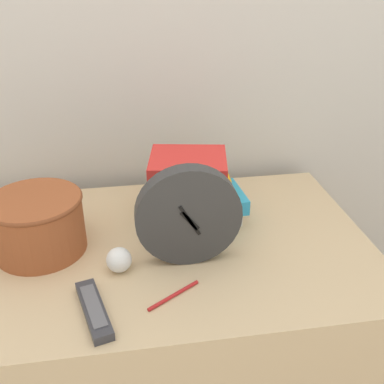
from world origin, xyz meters
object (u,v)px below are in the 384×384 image
at_px(desk_clock, 189,216).
at_px(crumpled_paper_ball, 119,260).
at_px(book_stack, 194,190).
at_px(pen, 174,295).
at_px(tv_remote, 94,310).
at_px(basket, 37,222).

xyz_separation_m(desk_clock, crumpled_paper_ball, (-0.16, -0.01, -0.09)).
distance_m(desk_clock, book_stack, 0.19).
relative_size(book_stack, pen, 2.22).
bearing_deg(crumpled_paper_ball, book_stack, 43.18).
distance_m(tv_remote, crumpled_paper_ball, 0.15).
relative_size(desk_clock, crumpled_paper_ball, 4.15).
bearing_deg(desk_clock, crumpled_paper_ball, -175.19).
height_order(tv_remote, crumpled_paper_ball, crumpled_paper_ball).
relative_size(desk_clock, pen, 2.06).
distance_m(book_stack, tv_remote, 0.43).
bearing_deg(desk_clock, book_stack, 76.73).
bearing_deg(basket, pen, -36.93).
xyz_separation_m(book_stack, pen, (-0.09, -0.30, -0.09)).
xyz_separation_m(desk_clock, basket, (-0.35, 0.10, -0.04)).
xyz_separation_m(book_stack, crumpled_paper_ball, (-0.21, -0.19, -0.06)).
distance_m(book_stack, crumpled_paper_ball, 0.29).
bearing_deg(book_stack, crumpled_paper_ball, -136.82).
relative_size(book_stack, tv_remote, 1.46).
height_order(tv_remote, pen, tv_remote).
bearing_deg(desk_clock, tv_remote, -145.62).
height_order(book_stack, pen, book_stack).
relative_size(basket, tv_remote, 1.26).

